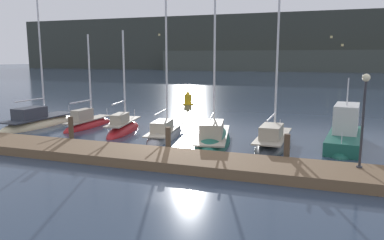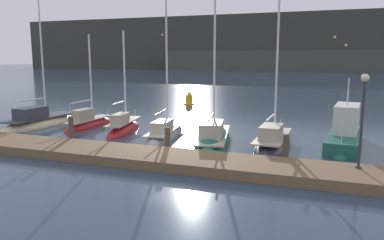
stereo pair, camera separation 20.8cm
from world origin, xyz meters
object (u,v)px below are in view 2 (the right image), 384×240
sailboat_berth_1 (40,123)px  sailboat_berth_4 (165,134)px  sailboat_berth_5 (213,140)px  sailboat_berth_2 (89,124)px  dock_lamppost (363,106)px  motorboat_berth_7 (345,139)px  sailboat_berth_3 (124,129)px  channel_buoy (189,99)px  rowboat_adrift (35,115)px  sailboat_berth_6 (273,144)px

sailboat_berth_1 → sailboat_berth_4: (10.28, -0.40, -0.03)m
sailboat_berth_4 → sailboat_berth_5: (3.35, -0.66, 0.00)m
sailboat_berth_2 → dock_lamppost: bearing=-19.2°
motorboat_berth_7 → dock_lamppost: 6.57m
sailboat_berth_3 → channel_buoy: sailboat_berth_3 is taller
sailboat_berth_1 → channel_buoy: bearing=68.0°
sailboat_berth_3 → motorboat_berth_7: sailboat_berth_3 is taller
dock_lamppost → rowboat_adrift: size_ratio=1.30×
dock_lamppost → sailboat_berth_1: bearing=165.9°
sailboat_berth_5 → sailboat_berth_6: sailboat_berth_5 is taller
rowboat_adrift → channel_buoy: bearing=47.2°
channel_buoy → rowboat_adrift: 15.23m
motorboat_berth_7 → dock_lamppost: size_ratio=1.71×
sailboat_berth_3 → motorboat_berth_7: (13.88, 0.68, 0.27)m
sailboat_berth_6 → rowboat_adrift: sailboat_berth_6 is taller
channel_buoy → dock_lamppost: dock_lamppost is taller
sailboat_berth_3 → sailboat_berth_6: (10.05, -0.85, 0.01)m
sailboat_berth_6 → motorboat_berth_7: size_ratio=1.48×
dock_lamppost → motorboat_berth_7: bearing=92.7°
sailboat_berth_2 → sailboat_berth_3: (3.34, -0.76, -0.01)m
channel_buoy → sailboat_berth_5: bearing=-65.3°
channel_buoy → sailboat_berth_6: bearing=-55.8°
motorboat_berth_7 → channel_buoy: motorboat_berth_7 is taller
sailboat_berth_2 → sailboat_berth_4: bearing=-10.1°
sailboat_berth_4 → sailboat_berth_1: bearing=177.8°
sailboat_berth_3 → sailboat_berth_4: bearing=-7.2°
sailboat_berth_1 → sailboat_berth_6: (17.09, -0.84, 0.01)m
sailboat_berth_6 → motorboat_berth_7: 4.13m
sailboat_berth_2 → rowboat_adrift: (-7.88, 3.29, -0.17)m
sailboat_berth_2 → rowboat_adrift: sailboat_berth_2 is taller
motorboat_berth_7 → rowboat_adrift: size_ratio=2.22×
sailboat_berth_1 → sailboat_berth_3: (7.04, 0.01, -0.00)m
sailboat_berth_4 → sailboat_berth_6: 6.82m
sailboat_berth_2 → motorboat_berth_7: (17.22, -0.08, 0.25)m
sailboat_berth_3 → sailboat_berth_1: bearing=-179.9°
sailboat_berth_1 → sailboat_berth_5: (13.63, -1.06, -0.03)m
sailboat_berth_1 → dock_lamppost: 22.06m
motorboat_berth_7 → dock_lamppost: dock_lamppost is taller
sailboat_berth_5 → channel_buoy: bearing=114.7°
sailboat_berth_2 → sailboat_berth_3: 3.43m
sailboat_berth_5 → dock_lamppost: size_ratio=2.92×
sailboat_berth_5 → channel_buoy: sailboat_berth_5 is taller
sailboat_berth_4 → channel_buoy: size_ratio=5.57×
sailboat_berth_1 → sailboat_berth_5: bearing=-4.4°
sailboat_berth_3 → channel_buoy: (-0.88, 15.21, 0.45)m
sailboat_berth_1 → motorboat_berth_7: sailboat_berth_1 is taller
sailboat_berth_6 → motorboat_berth_7: bearing=21.8°
sailboat_berth_6 → dock_lamppost: bearing=-47.4°
sailboat_berth_2 → rowboat_adrift: bearing=157.3°
sailboat_berth_2 → dock_lamppost: 18.76m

